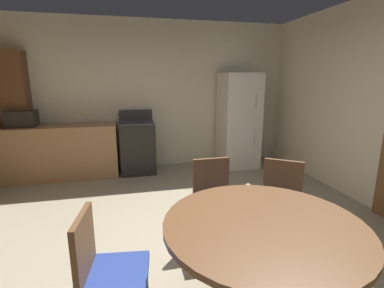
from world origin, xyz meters
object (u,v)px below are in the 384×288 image
object	(u,v)px
chair_west	(105,268)
refrigerator	(238,121)
microwave	(21,119)
dining_table	(262,243)
oven_range	(138,147)
chair_northeast	(280,199)
chair_north	(214,197)

from	to	relation	value
chair_west	refrigerator	bearing A→B (deg)	63.03
microwave	dining_table	distance (m)	4.30
oven_range	dining_table	world-z (taller)	oven_range
chair_northeast	chair_west	bearing A→B (deg)	-29.99
refrigerator	chair_north	xyz separation A→B (m)	(-1.24, -2.43, -0.38)
oven_range	chair_north	bearing A→B (deg)	-75.29
dining_table	chair_west	bearing A→B (deg)	172.95
microwave	chair_north	bearing A→B (deg)	-45.16
microwave	chair_north	distance (m)	3.53
microwave	chair_northeast	world-z (taller)	microwave
microwave	chair_north	size ratio (longest dim) A/B	0.51
dining_table	chair_north	size ratio (longest dim) A/B	1.49
refrigerator	microwave	size ratio (longest dim) A/B	4.00
dining_table	refrigerator	bearing A→B (deg)	70.24
oven_range	chair_north	size ratio (longest dim) A/B	1.26
oven_range	refrigerator	distance (m)	1.94
dining_table	chair_west	xyz separation A→B (m)	(-1.00, 0.12, -0.11)
refrigerator	chair_north	world-z (taller)	refrigerator
microwave	chair_west	bearing A→B (deg)	-66.38
chair_west	chair_northeast	distance (m)	1.75
dining_table	chair_northeast	xyz separation A→B (m)	(0.61, 0.81, -0.11)
oven_range	microwave	distance (m)	1.90
refrigerator	chair_northeast	xyz separation A→B (m)	(-0.63, -2.63, -0.38)
microwave	chair_west	world-z (taller)	microwave
oven_range	chair_west	world-z (taller)	oven_range
chair_west	chair_northeast	world-z (taller)	same
oven_range	microwave	bearing A→B (deg)	-179.89
refrigerator	dining_table	distance (m)	3.66
microwave	chair_northeast	size ratio (longest dim) A/B	0.51
oven_range	microwave	size ratio (longest dim) A/B	2.50
oven_range	dining_table	size ratio (longest dim) A/B	0.85
refrigerator	dining_table	world-z (taller)	refrigerator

